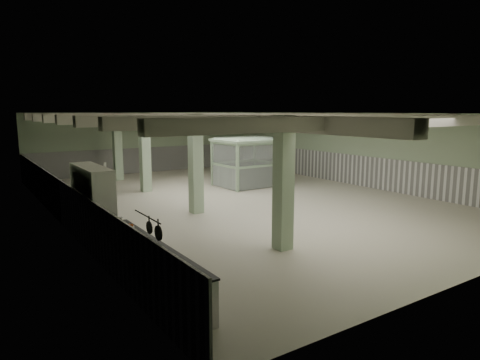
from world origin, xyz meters
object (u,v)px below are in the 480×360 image
walkin_cooler (94,205)px  guard_booth (247,153)px  filing_cabinet (269,170)px  prep_counter (146,266)px

walkin_cooler → guard_booth: size_ratio=0.82×
walkin_cooler → filing_cabinet: (10.56, 5.84, -0.52)m
walkin_cooler → guard_booth: guard_booth is taller
prep_counter → walkin_cooler: 3.67m
prep_counter → guard_booth: 12.68m
filing_cabinet → walkin_cooler: bearing=-147.1°
prep_counter → filing_cabinet: bearing=42.1°
walkin_cooler → filing_cabinet: 12.07m
prep_counter → walkin_cooler: (-0.08, 3.62, 0.65)m
guard_booth → walkin_cooler: bearing=-150.0°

